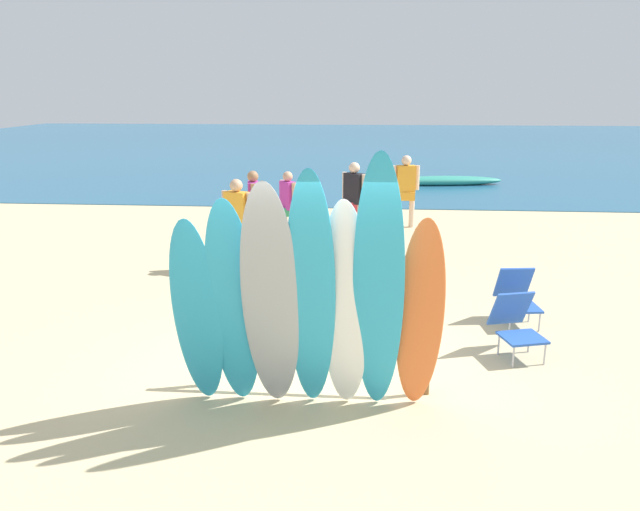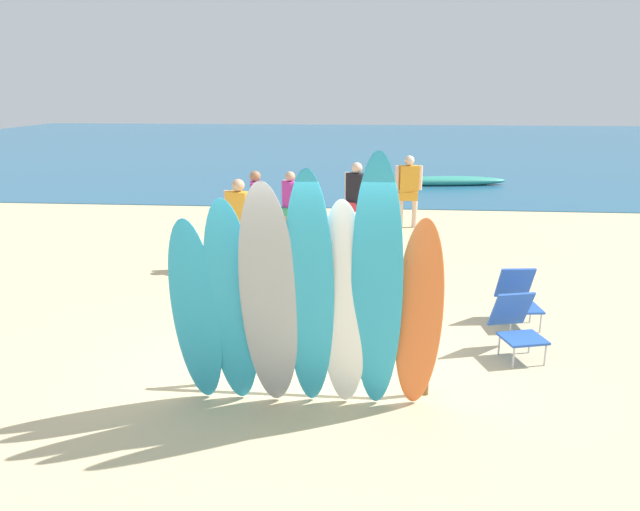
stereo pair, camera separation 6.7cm
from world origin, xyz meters
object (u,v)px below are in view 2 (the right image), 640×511
at_px(surfboard_teal_3, 309,296).
at_px(beachgoer_midbeach, 239,218).
at_px(beachgoer_near_rack, 290,202).
at_px(distant_boat, 445,181).
at_px(beachgoer_photographing, 256,205).
at_px(surfboard_teal_0, 196,313).
at_px(surfboard_white_4, 344,309).
at_px(beachgoer_by_water, 408,186).
at_px(beach_chair_blue, 516,323).
at_px(surfboard_teal_5, 377,291).
at_px(surfboard_grey_2, 269,301).
at_px(beachgoer_strolling, 356,196).
at_px(surfboard_rack, 312,351).
at_px(beach_chair_red, 518,295).
at_px(surfboard_orange_6, 419,317).
at_px(surfboard_teal_1, 232,306).

xyz_separation_m(surfboard_teal_3, beachgoer_midbeach, (-1.84, 5.19, -0.34)).
height_order(beachgoer_near_rack, distant_boat, beachgoer_near_rack).
bearing_deg(beachgoer_photographing, surfboard_teal_0, 174.76).
xyz_separation_m(surfboard_white_4, beachgoer_by_water, (1.12, 8.95, -0.16)).
bearing_deg(beach_chair_blue, distant_boat, 71.71).
height_order(surfboard_teal_0, surfboard_teal_5, surfboard_teal_5).
height_order(surfboard_teal_5, beachgoer_near_rack, surfboard_teal_5).
height_order(surfboard_teal_0, surfboard_white_4, surfboard_white_4).
bearing_deg(surfboard_grey_2, beachgoer_by_water, 77.64).
bearing_deg(surfboard_teal_0, surfboard_grey_2, -6.03).
bearing_deg(beachgoer_strolling, surfboard_rack, 126.98).
xyz_separation_m(surfboard_white_4, beachgoer_near_rack, (-1.50, 7.17, -0.26)).
relative_size(surfboard_white_4, beach_chair_red, 2.94).
height_order(surfboard_teal_5, beachgoer_photographing, surfboard_teal_5).
height_order(beach_chair_blue, distant_boat, beach_chair_blue).
bearing_deg(surfboard_teal_0, beachgoer_photographing, 100.02).
relative_size(surfboard_teal_5, beachgoer_near_rack, 1.83).
xyz_separation_m(surfboard_teal_0, beachgoer_strolling, (1.44, 7.47, -0.05)).
distance_m(surfboard_orange_6, beach_chair_blue, 2.16).
xyz_separation_m(beach_chair_blue, distant_boat, (0.66, 14.05, -0.27)).
bearing_deg(beach_chair_blue, surfboard_grey_2, -163.70).
xyz_separation_m(surfboard_teal_3, beachgoer_strolling, (0.25, 7.60, -0.32)).
distance_m(surfboard_teal_5, beachgoer_midbeach, 5.78).
height_order(surfboard_rack, surfboard_white_4, surfboard_white_4).
distance_m(beachgoer_by_water, beachgoer_photographing, 4.05).
xyz_separation_m(surfboard_teal_1, beachgoer_near_rack, (-0.37, 7.17, -0.25)).
xyz_separation_m(surfboard_rack, surfboard_white_4, (0.37, -0.49, 0.69)).
bearing_deg(surfboard_teal_1, surfboard_orange_6, 4.90).
bearing_deg(surfboard_teal_0, surfboard_white_4, 3.26).
bearing_deg(beachgoer_midbeach, surfboard_orange_6, 143.38).
xyz_separation_m(surfboard_rack, beachgoer_near_rack, (-1.13, 6.68, 0.43)).
bearing_deg(distant_boat, beachgoer_near_rack, -116.60).
height_order(surfboard_teal_1, distant_boat, surfboard_teal_1).
relative_size(surfboard_teal_0, beachgoer_strolling, 1.22).
distance_m(surfboard_orange_6, beachgoer_by_water, 8.86).
xyz_separation_m(surfboard_teal_0, surfboard_teal_3, (1.19, -0.13, 0.27)).
relative_size(surfboard_grey_2, surfboard_teal_5, 0.90).
relative_size(surfboard_teal_0, surfboard_teal_3, 0.78).
bearing_deg(surfboard_orange_6, beachgoer_strolling, 94.22).
bearing_deg(beachgoer_near_rack, surfboard_teal_0, 142.41).
xyz_separation_m(beachgoer_near_rack, beachgoer_photographing, (-0.63, -0.64, 0.05)).
distance_m(surfboard_teal_1, distant_boat, 16.21).
relative_size(surfboard_teal_3, surfboard_teal_5, 0.95).
bearing_deg(surfboard_white_4, beach_chair_red, 52.89).
distance_m(surfboard_grey_2, beachgoer_photographing, 6.80).
relative_size(surfboard_teal_3, beachgoer_near_rack, 1.73).
bearing_deg(distant_boat, surfboard_rack, -101.67).
xyz_separation_m(beachgoer_near_rack, beachgoer_by_water, (2.62, 1.78, 0.10)).
xyz_separation_m(beachgoer_midbeach, distant_boat, (4.94, 10.61, -0.83)).
xyz_separation_m(beachgoer_strolling, distant_boat, (2.86, 8.20, -0.85)).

